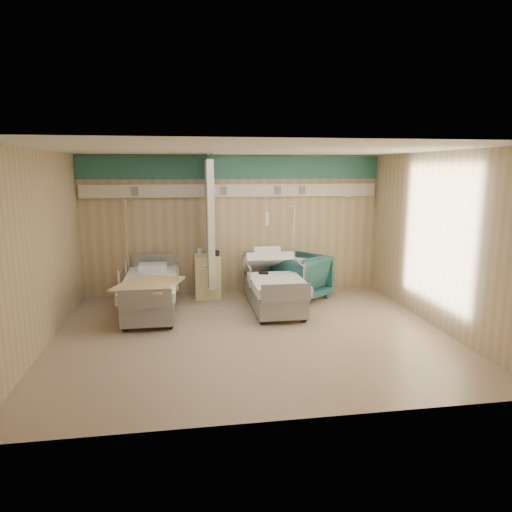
% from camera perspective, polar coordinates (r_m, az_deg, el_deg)
% --- Properties ---
extents(ground, '(6.00, 5.00, 0.00)m').
position_cam_1_polar(ground, '(7.18, -0.62, -9.73)').
color(ground, tan).
rests_on(ground, ground).
extents(room_walls, '(6.04, 5.04, 2.82)m').
position_cam_1_polar(room_walls, '(7.00, -1.20, 5.43)').
color(room_walls, tan).
rests_on(room_walls, ground).
extents(bed_right, '(1.00, 2.16, 0.63)m').
position_cam_1_polar(bed_right, '(8.40, 2.17, -4.41)').
color(bed_right, silver).
rests_on(bed_right, ground).
extents(bed_left, '(1.00, 2.16, 0.63)m').
position_cam_1_polar(bed_left, '(8.28, -13.01, -4.91)').
color(bed_left, silver).
rests_on(bed_left, ground).
extents(bedside_cabinet, '(0.50, 0.48, 0.85)m').
position_cam_1_polar(bedside_cabinet, '(9.11, -6.04, -2.54)').
color(bedside_cabinet, '#E0DF8C').
rests_on(bedside_cabinet, ground).
extents(visitor_armchair, '(1.32, 1.32, 0.87)m').
position_cam_1_polar(visitor_armchair, '(9.04, 5.56, -2.57)').
color(visitor_armchair, '#215253').
rests_on(visitor_armchair, ground).
extents(waffle_blanket, '(0.78, 0.78, 0.07)m').
position_cam_1_polar(waffle_blanket, '(8.90, 5.53, 0.31)').
color(waffle_blanket, white).
rests_on(waffle_blanket, visitor_armchair).
extents(iv_stand_right, '(0.32, 0.32, 1.80)m').
position_cam_1_polar(iv_stand_right, '(9.30, 4.63, -2.59)').
color(iv_stand_right, silver).
rests_on(iv_stand_right, ground).
extents(iv_stand_left, '(0.35, 0.35, 1.97)m').
position_cam_1_polar(iv_stand_left, '(9.25, -15.58, -2.82)').
color(iv_stand_left, silver).
rests_on(iv_stand_left, ground).
extents(call_remote, '(0.19, 0.13, 0.04)m').
position_cam_1_polar(call_remote, '(8.34, 0.97, -2.15)').
color(call_remote, black).
rests_on(call_remote, bed_right).
extents(tan_blanket, '(1.21, 1.35, 0.04)m').
position_cam_1_polar(tan_blanket, '(7.75, -13.32, -3.45)').
color(tan_blanket, tan).
rests_on(tan_blanket, bed_left).
extents(toiletry_bag, '(0.22, 0.17, 0.11)m').
position_cam_1_polar(toiletry_bag, '(8.94, -5.32, 0.35)').
color(toiletry_bag, black).
rests_on(toiletry_bag, bedside_cabinet).
extents(white_cup, '(0.09, 0.09, 0.13)m').
position_cam_1_polar(white_cup, '(9.10, -7.05, 0.58)').
color(white_cup, white).
rests_on(white_cup, bedside_cabinet).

